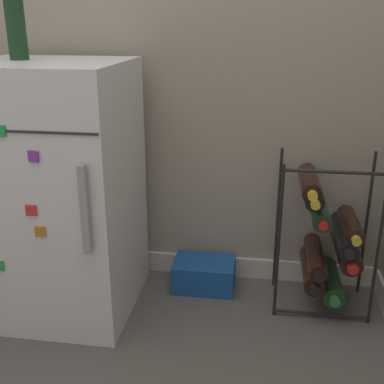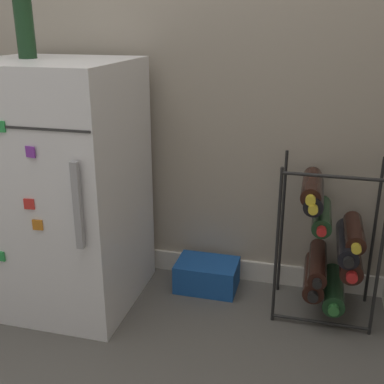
% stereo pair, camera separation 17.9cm
% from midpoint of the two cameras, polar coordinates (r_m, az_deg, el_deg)
% --- Properties ---
extents(ground_plane, '(14.00, 14.00, 0.00)m').
position_cam_midpoint_polar(ground_plane, '(1.74, -1.82, -18.67)').
color(ground_plane, '#56544F').
extents(mini_fridge, '(0.56, 0.55, 0.95)m').
position_cam_midpoint_polar(mini_fridge, '(1.90, -12.68, 0.57)').
color(mini_fridge, white).
rests_on(mini_fridge, ground_plane).
extents(wine_rack, '(0.36, 0.32, 0.61)m').
position_cam_midpoint_polar(wine_rack, '(1.90, 18.66, -5.94)').
color(wine_rack, black).
rests_on(wine_rack, ground_plane).
extents(soda_box, '(0.26, 0.18, 0.12)m').
position_cam_midpoint_polar(soda_box, '(2.07, 4.31, -9.84)').
color(soda_box, '#194C9E').
rests_on(soda_box, ground_plane).
extents(fridge_top_bottle, '(0.07, 0.07, 0.30)m').
position_cam_midpoint_polar(fridge_top_bottle, '(1.87, -16.61, 19.01)').
color(fridge_top_bottle, '#19381E').
rests_on(fridge_top_bottle, mini_fridge).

